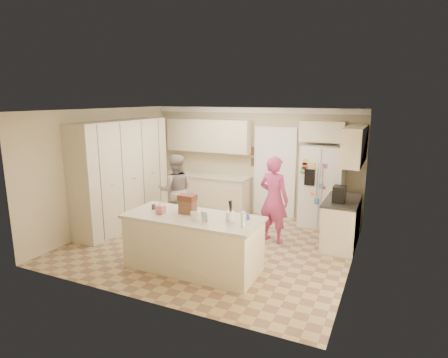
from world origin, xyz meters
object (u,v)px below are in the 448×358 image
at_px(refrigerator, 322,186).
at_px(dollhouse_body, 188,207).
at_px(island_base, 193,244).
at_px(utensil_crock, 230,216).
at_px(teen_girl, 274,199).
at_px(teen_boy, 176,190).
at_px(tissue_box, 161,209).
at_px(coffee_maker, 339,194).

bearing_deg(refrigerator, dollhouse_body, -116.35).
xyz_separation_m(refrigerator, island_base, (-1.53, -3.14, -0.46)).
relative_size(island_base, utensil_crock, 14.67).
bearing_deg(teen_girl, dollhouse_body, 72.65).
relative_size(utensil_crock, teen_girl, 0.09).
height_order(refrigerator, teen_boy, refrigerator).
relative_size(tissue_box, dollhouse_body, 0.54).
xyz_separation_m(utensil_crock, teen_boy, (-2.09, 1.74, -0.20)).
relative_size(island_base, teen_boy, 1.37).
relative_size(refrigerator, teen_girl, 1.04).
height_order(dollhouse_body, teen_boy, teen_boy).
bearing_deg(tissue_box, dollhouse_body, 26.57).
distance_m(refrigerator, teen_boy, 3.26).
height_order(island_base, utensil_crock, utensil_crock).
distance_m(island_base, tissue_box, 0.79).
distance_m(island_base, teen_girl, 2.00).
distance_m(utensil_crock, dollhouse_body, 0.80).
distance_m(refrigerator, dollhouse_body, 3.48).
height_order(island_base, tissue_box, tissue_box).
bearing_deg(teen_boy, tissue_box, 86.53).
bearing_deg(teen_girl, tissue_box, 66.65).
bearing_deg(tissue_box, coffee_maker, 37.57).
distance_m(island_base, dollhouse_body, 0.62).
xyz_separation_m(dollhouse_body, teen_girl, (0.98, 1.66, -0.17)).
xyz_separation_m(island_base, utensil_crock, (0.65, 0.05, 0.56)).
bearing_deg(dollhouse_body, refrigerator, 61.17).
height_order(utensil_crock, dollhouse_body, dollhouse_body).
bearing_deg(island_base, coffee_maker, 42.83).
height_order(refrigerator, island_base, refrigerator).
distance_m(coffee_maker, tissue_box, 3.28).
height_order(refrigerator, coffee_maker, refrigerator).
xyz_separation_m(tissue_box, teen_girl, (1.38, 1.86, -0.13)).
distance_m(tissue_box, dollhouse_body, 0.45).
bearing_deg(utensil_crock, dollhouse_body, 176.42).
distance_m(tissue_box, teen_boy, 2.10).
xyz_separation_m(utensil_crock, tissue_box, (-1.20, -0.15, -0.00)).
distance_m(dollhouse_body, teen_boy, 2.14).
height_order(island_base, teen_boy, teen_boy).
height_order(coffee_maker, dollhouse_body, coffee_maker).
xyz_separation_m(refrigerator, teen_boy, (-2.97, -1.35, -0.10)).
bearing_deg(utensil_crock, coffee_maker, 52.88).
relative_size(coffee_maker, tissue_box, 2.14).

